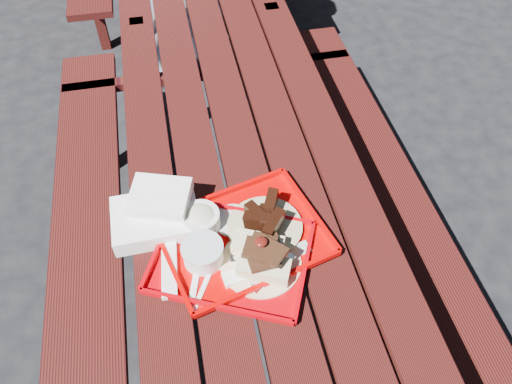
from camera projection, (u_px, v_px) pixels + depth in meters
ground at (249, 288)px, 2.16m from camera, size 60.00×60.00×0.00m
picnic_table_near at (247, 208)px, 1.73m from camera, size 1.41×2.40×0.75m
near_tray at (233, 247)px, 1.36m from camera, size 0.51×0.46×0.13m
far_tray at (242, 238)px, 1.39m from camera, size 0.51×0.44×0.07m
white_cloth at (157, 213)px, 1.42m from camera, size 0.25×0.21×0.10m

